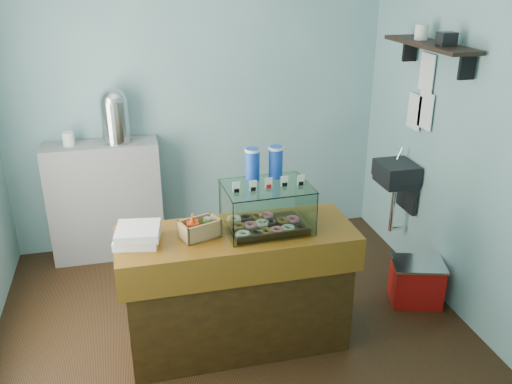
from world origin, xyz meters
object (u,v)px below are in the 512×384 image
object	(u,v)px
counter	(238,289)
coffee_urn	(115,114)
display_case	(266,205)
red_cooler	(416,282)

from	to	relation	value
counter	coffee_urn	world-z (taller)	coffee_urn
display_case	red_cooler	world-z (taller)	display_case
counter	coffee_urn	distance (m)	1.96
display_case	red_cooler	size ratio (longest dim) A/B	1.22
counter	red_cooler	distance (m)	1.54
counter	red_cooler	bearing A→B (deg)	6.46
display_case	coffee_urn	distance (m)	1.83
coffee_urn	display_case	bearing A→B (deg)	-58.23
counter	red_cooler	size ratio (longest dim) A/B	3.34
display_case	coffee_urn	xyz separation A→B (m)	(-0.95, 1.53, 0.29)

